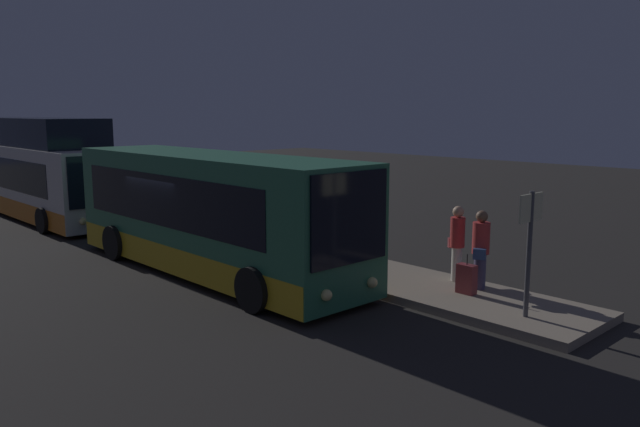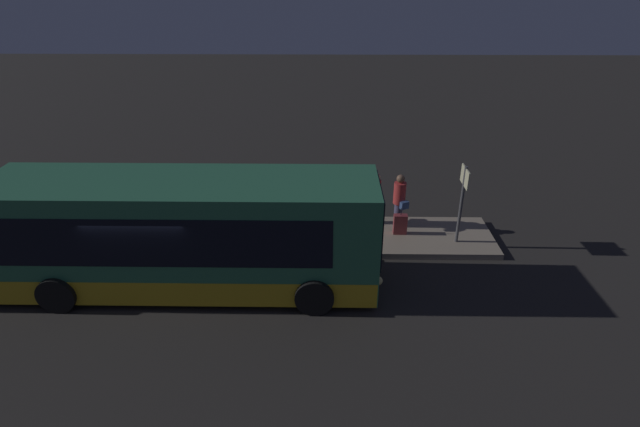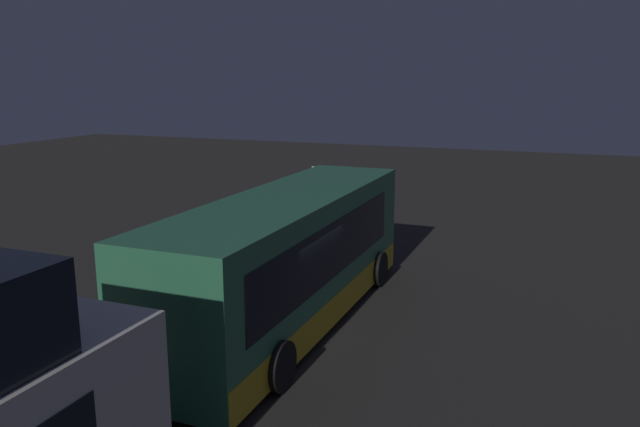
{
  "view_description": "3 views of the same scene",
  "coord_description": "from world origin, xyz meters",
  "px_view_note": "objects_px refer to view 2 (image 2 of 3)",
  "views": [
    {
      "loc": [
        14.6,
        -8.76,
        4.23
      ],
      "look_at": [
        4.46,
        0.81,
        1.94
      ],
      "focal_mm": 35.0,
      "sensor_mm": 36.0,
      "label": 1
    },
    {
      "loc": [
        4.64,
        -11.34,
        8.03
      ],
      "look_at": [
        4.46,
        0.81,
        1.94
      ],
      "focal_mm": 28.0,
      "sensor_mm": 36.0,
      "label": 2
    },
    {
      "loc": [
        -12.04,
        -5.78,
        5.86
      ],
      "look_at": [
        4.46,
        0.81,
        1.94
      ],
      "focal_mm": 35.0,
      "sensor_mm": 36.0,
      "label": 3
    }
  ],
  "objects_px": {
    "passenger_with_bags": "(210,201)",
    "passenger_boarding": "(375,196)",
    "passenger_waiting": "(399,199)",
    "sign_post": "(463,193)",
    "bus_lead": "(185,235)",
    "suitcase": "(400,224)"
  },
  "relations": [
    {
      "from": "bus_lead",
      "to": "passenger_boarding",
      "type": "height_order",
      "value": "bus_lead"
    },
    {
      "from": "passenger_waiting",
      "to": "sign_post",
      "type": "height_order",
      "value": "sign_post"
    },
    {
      "from": "passenger_waiting",
      "to": "passenger_with_bags",
      "type": "xyz_separation_m",
      "value": [
        -6.13,
        -0.33,
        0.05
      ]
    },
    {
      "from": "passenger_boarding",
      "to": "passenger_waiting",
      "type": "xyz_separation_m",
      "value": [
        0.79,
        -0.22,
        -0.01
      ]
    },
    {
      "from": "bus_lead",
      "to": "suitcase",
      "type": "relative_size",
      "value": 11.33
    },
    {
      "from": "bus_lead",
      "to": "passenger_boarding",
      "type": "bearing_deg",
      "value": 32.8
    },
    {
      "from": "passenger_boarding",
      "to": "passenger_with_bags",
      "type": "xyz_separation_m",
      "value": [
        -5.34,
        -0.55,
        0.03
      ]
    },
    {
      "from": "bus_lead",
      "to": "suitcase",
      "type": "distance_m",
      "value": 6.79
    },
    {
      "from": "sign_post",
      "to": "bus_lead",
      "type": "bearing_deg",
      "value": -164.38
    },
    {
      "from": "passenger_waiting",
      "to": "passenger_with_bags",
      "type": "distance_m",
      "value": 6.14
    },
    {
      "from": "sign_post",
      "to": "passenger_boarding",
      "type": "bearing_deg",
      "value": 153.5
    },
    {
      "from": "passenger_waiting",
      "to": "bus_lead",
      "type": "bearing_deg",
      "value": -0.36
    },
    {
      "from": "suitcase",
      "to": "passenger_with_bags",
      "type": "bearing_deg",
      "value": 178.14
    },
    {
      "from": "sign_post",
      "to": "passenger_waiting",
      "type": "bearing_deg",
      "value": 149.14
    },
    {
      "from": "passenger_with_bags",
      "to": "sign_post",
      "type": "distance_m",
      "value": 7.91
    },
    {
      "from": "suitcase",
      "to": "sign_post",
      "type": "bearing_deg",
      "value": -16.27
    },
    {
      "from": "passenger_with_bags",
      "to": "passenger_boarding",
      "type": "bearing_deg",
      "value": 15.74
    },
    {
      "from": "passenger_with_bags",
      "to": "suitcase",
      "type": "xyz_separation_m",
      "value": [
        6.13,
        -0.2,
        -0.7
      ]
    },
    {
      "from": "suitcase",
      "to": "passenger_waiting",
      "type": "bearing_deg",
      "value": 90.13
    },
    {
      "from": "passenger_waiting",
      "to": "sign_post",
      "type": "relative_size",
      "value": 0.72
    },
    {
      "from": "passenger_waiting",
      "to": "passenger_with_bags",
      "type": "height_order",
      "value": "passenger_with_bags"
    },
    {
      "from": "bus_lead",
      "to": "passenger_waiting",
      "type": "relative_size",
      "value": 5.61
    }
  ]
}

